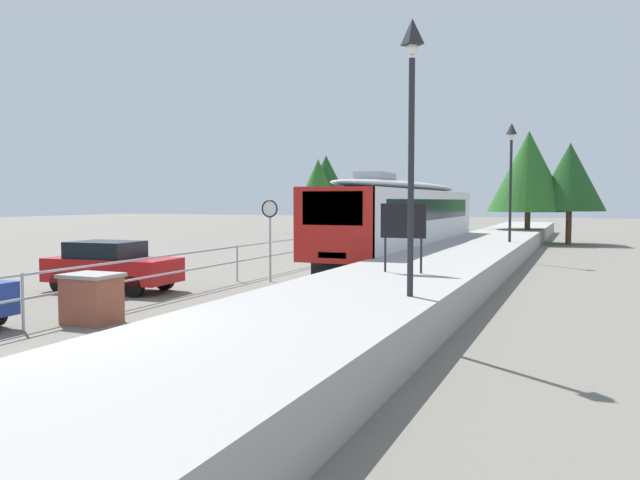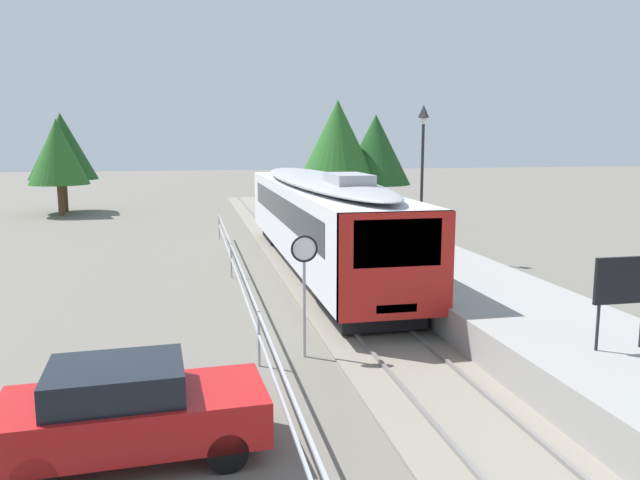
% 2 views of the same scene
% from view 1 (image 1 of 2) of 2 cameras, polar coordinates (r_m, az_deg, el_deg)
% --- Properties ---
extents(ground_plane, '(160.00, 160.00, 0.00)m').
position_cam_1_polar(ground_plane, '(30.91, 2.40, -1.59)').
color(ground_plane, '#6B665B').
extents(track_rails, '(3.20, 60.00, 0.14)m').
position_cam_1_polar(track_rails, '(30.00, 7.79, -1.71)').
color(track_rails, gray).
rests_on(track_rails, ground).
extents(commuter_train, '(2.82, 18.46, 3.74)m').
position_cam_1_polar(commuter_train, '(29.53, 7.64, 2.31)').
color(commuter_train, silver).
rests_on(commuter_train, track_rails).
extents(station_platform, '(3.90, 60.00, 0.90)m').
position_cam_1_polar(station_platform, '(29.30, 13.95, -1.09)').
color(station_platform, '#999691').
rests_on(station_platform, ground).
extents(platform_lamp_near_end, '(0.34, 0.34, 5.35)m').
position_cam_1_polar(platform_lamp_near_end, '(12.59, 8.24, 11.97)').
color(platform_lamp_near_end, '#232328').
rests_on(platform_lamp_near_end, station_platform).
extents(platform_lamp_mid_platform, '(0.34, 0.34, 5.35)m').
position_cam_1_polar(platform_lamp_mid_platform, '(29.98, 16.80, 6.95)').
color(platform_lamp_mid_platform, '#232328').
rests_on(platform_lamp_mid_platform, station_platform).
extents(platform_notice_board, '(1.20, 0.08, 1.80)m').
position_cam_1_polar(platform_notice_board, '(16.59, 7.49, 1.51)').
color(platform_notice_board, '#232328').
rests_on(platform_notice_board, station_platform).
extents(speed_limit_sign, '(0.61, 0.10, 2.81)m').
position_cam_1_polar(speed_limit_sign, '(21.65, -4.53, 1.83)').
color(speed_limit_sign, '#9EA0A5').
rests_on(speed_limit_sign, ground).
extents(brick_utility_cabinet, '(1.21, 0.99, 1.13)m').
position_cam_1_polar(brick_utility_cabinet, '(15.28, -19.83, -4.93)').
color(brick_utility_cabinet, brown).
rests_on(brick_utility_cabinet, ground).
extents(carpark_fence, '(0.06, 36.06, 1.25)m').
position_cam_1_polar(carpark_fence, '(21.91, -7.45, -1.35)').
color(carpark_fence, '#9EA0A5').
rests_on(carpark_fence, ground).
extents(parked_hatchback_red, '(4.09, 1.98, 1.53)m').
position_cam_1_polar(parked_hatchback_red, '(20.41, -18.26, -2.20)').
color(parked_hatchback_red, red).
rests_on(parked_hatchback_red, ground).
extents(tree_behind_carpark, '(4.41, 4.41, 6.44)m').
position_cam_1_polar(tree_behind_carpark, '(43.49, 21.54, 5.28)').
color(tree_behind_carpark, brown).
rests_on(tree_behind_carpark, ground).
extents(tree_behind_station_far, '(5.17, 5.17, 7.28)m').
position_cam_1_polar(tree_behind_station_far, '(43.35, 18.23, 5.88)').
color(tree_behind_station_far, brown).
rests_on(tree_behind_station_far, ground).
extents(tree_distant_left, '(3.78, 3.78, 6.22)m').
position_cam_1_polar(tree_distant_left, '(52.94, -0.17, 5.01)').
color(tree_distant_left, brown).
rests_on(tree_distant_left, ground).
extents(tree_distant_centre, '(4.49, 4.49, 6.66)m').
position_cam_1_polar(tree_distant_centre, '(54.80, 0.55, 5.30)').
color(tree_distant_centre, brown).
rests_on(tree_distant_centre, ground).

